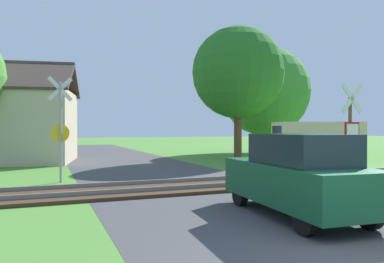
{
  "coord_description": "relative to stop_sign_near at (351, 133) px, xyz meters",
  "views": [
    {
      "loc": [
        -4.29,
        -3.55,
        1.89
      ],
      "look_at": [
        0.5,
        8.58,
        1.8
      ],
      "focal_mm": 35.0,
      "sensor_mm": 36.0,
      "label": 1
    }
  ],
  "objects": [
    {
      "name": "tree_far",
      "position": [
        7.91,
        16.89,
        3.06
      ],
      "size": [
        6.97,
        6.97,
        8.33
      ],
      "color": "#513823",
      "rests_on": "ground"
    },
    {
      "name": "rail_track",
      "position": [
        -3.98,
        2.75,
        -1.72
      ],
      "size": [
        60.0,
        2.6,
        0.22
      ],
      "color": "#422D1E",
      "rests_on": "ground"
    },
    {
      "name": "parked_car",
      "position": [
        -3.2,
        -1.73,
        -0.89
      ],
      "size": [
        1.92,
        4.11,
        1.78
      ],
      "rotation": [
        0.0,
        0.0,
        -0.07
      ],
      "color": "#144C2D",
      "rests_on": "ground"
    },
    {
      "name": "tree_right",
      "position": [
        2.73,
        11.83,
        3.54
      ],
      "size": [
        5.61,
        5.61,
        8.14
      ],
      "color": "#513823",
      "rests_on": "ground"
    },
    {
      "name": "mail_truck",
      "position": [
        4.45,
        6.97,
        -0.54
      ],
      "size": [
        5.23,
        3.22,
        2.24
      ],
      "rotation": [
        0.0,
        0.0,
        1.27
      ],
      "color": "beige",
      "rests_on": "ground"
    },
    {
      "name": "crossing_sign_far",
      "position": [
        -7.74,
        5.62,
        0.27
      ],
      "size": [
        0.86,
        0.21,
        3.75
      ],
      "rotation": [
        0.0,
        0.0,
        0.21
      ],
      "color": "#9E9EA5",
      "rests_on": "ground"
    },
    {
      "name": "road_asphalt",
      "position": [
        -3.98,
        -2.83,
        -1.78
      ],
      "size": [
        6.46,
        80.0,
        0.01
      ],
      "primitive_type": "cube",
      "color": "#424244",
      "rests_on": "ground"
    },
    {
      "name": "stop_sign_near",
      "position": [
        0.0,
        0.0,
        0.0
      ],
      "size": [
        0.87,
        0.18,
        3.21
      ],
      "rotation": [
        0.0,
        0.0,
        3.26
      ],
      "color": "brown",
      "rests_on": "ground"
    },
    {
      "name": "house",
      "position": [
        -10.31,
        15.04,
        0.37
      ],
      "size": [
        8.49,
        7.13,
        5.75
      ],
      "rotation": [
        0.0,
        0.0,
        -0.19
      ],
      "color": "#C6B293",
      "rests_on": "ground"
    }
  ]
}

